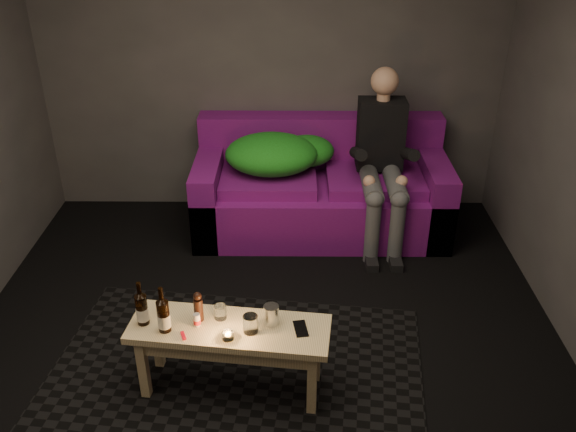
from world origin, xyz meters
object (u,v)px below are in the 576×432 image
Objects in this scene: person at (382,157)px; beer_bottle_a at (142,308)px; steel_cup at (271,315)px; coffee_table at (230,338)px; beer_bottle_b at (163,315)px; sofa at (321,191)px.

person reaches higher than beer_bottle_a.
steel_cup is (-0.85, -1.80, -0.20)m from person.
coffee_table is 4.10× the size of beer_bottle_b.
sofa reaches higher than steel_cup.
beer_bottle_b is (-1.45, -1.87, -0.16)m from person.
steel_cup is at bearing 0.25° from beer_bottle_a.
sofa is at bearing 73.22° from coffee_table.
person reaches higher than coffee_table.
sofa reaches higher than beer_bottle_b.
sofa reaches higher than beer_bottle_a.
person is 5.06× the size of beer_bottle_a.
beer_bottle_a is 2.32× the size of steel_cup.
beer_bottle_a is at bearing -131.24° from person.
sofa is at bearing 79.59° from steel_cup.
beer_bottle_b is at bearing -115.25° from sofa.
steel_cup is at bearing 6.28° from beer_bottle_b.
beer_bottle_a is (-0.49, 0.03, 0.19)m from coffee_table.
beer_bottle_b is 0.61m from steel_cup.
steel_cup is (0.24, 0.03, 0.14)m from coffee_table.
person is at bearing 48.76° from beer_bottle_a.
beer_bottle_b is (-0.96, -2.04, 0.25)m from sofa.
beer_bottle_b is at bearing -174.15° from coffee_table.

